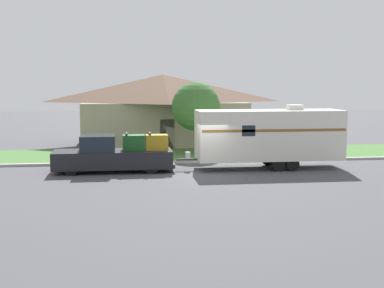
# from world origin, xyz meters

# --- Properties ---
(ground_plane) EXTENTS (120.00, 120.00, 0.00)m
(ground_plane) POSITION_xyz_m (0.00, 0.00, 0.00)
(ground_plane) COLOR #47474C
(curb_strip) EXTENTS (80.00, 0.30, 0.14)m
(curb_strip) POSITION_xyz_m (0.00, 3.75, 0.07)
(curb_strip) COLOR #ADADA8
(curb_strip) RESTS_ON ground_plane
(lawn_strip) EXTENTS (80.00, 7.00, 0.03)m
(lawn_strip) POSITION_xyz_m (0.00, 7.40, 0.01)
(lawn_strip) COLOR #477538
(lawn_strip) RESTS_ON ground_plane
(house_across_street) EXTENTS (12.89, 7.93, 5.23)m
(house_across_street) POSITION_xyz_m (-0.99, 13.95, 2.71)
(house_across_street) COLOR gray
(house_across_street) RESTS_ON ground_plane
(pickup_truck) EXTENTS (6.27, 2.09, 2.04)m
(pickup_truck) POSITION_xyz_m (-4.58, 1.27, 0.89)
(pickup_truck) COLOR black
(pickup_truck) RESTS_ON ground_plane
(travel_trailer) EXTENTS (9.00, 2.31, 3.45)m
(travel_trailer) POSITION_xyz_m (3.78, 1.27, 1.84)
(travel_trailer) COLOR black
(travel_trailer) RESTS_ON ground_plane
(mailbox) EXTENTS (0.48, 0.20, 1.42)m
(mailbox) POSITION_xyz_m (1.03, 4.33, 1.08)
(mailbox) COLOR brown
(mailbox) RESTS_ON ground_plane
(tree_in_yard) EXTENTS (3.14, 3.14, 4.67)m
(tree_in_yard) POSITION_xyz_m (0.64, 7.58, 3.09)
(tree_in_yard) COLOR brown
(tree_in_yard) RESTS_ON ground_plane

